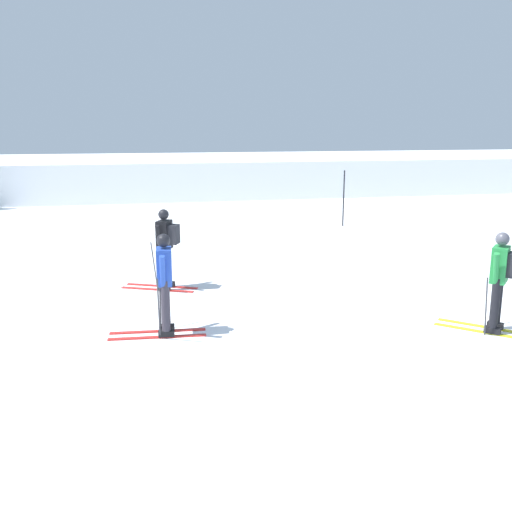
{
  "coord_description": "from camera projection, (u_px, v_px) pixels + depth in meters",
  "views": [
    {
      "loc": [
        -4.47,
        -9.24,
        3.43
      ],
      "look_at": [
        -2.22,
        1.53,
        0.9
      ],
      "focal_mm": 40.4,
      "sensor_mm": 36.0,
      "label": 1
    }
  ],
  "objects": [
    {
      "name": "trail_marker_pole",
      "position": [
        344.0,
        198.0,
        19.61
      ],
      "size": [
        0.04,
        0.04,
        1.9
      ],
      "primitive_type": "cylinder",
      "color": "black",
      "rests_on": "ground"
    },
    {
      "name": "ground_plane",
      "position": [
        392.0,
        317.0,
        10.48
      ],
      "size": [
        120.0,
        120.0,
        0.0
      ],
      "primitive_type": "plane",
      "color": "white"
    },
    {
      "name": "skier_black",
      "position": [
        166.0,
        245.0,
        12.05
      ],
      "size": [
        1.61,
        0.99,
        1.71
      ],
      "color": "red",
      "rests_on": "ground"
    },
    {
      "name": "skier_blue",
      "position": [
        164.0,
        282.0,
        9.41
      ],
      "size": [
        1.62,
        1.0,
        1.71
      ],
      "color": "red",
      "rests_on": "ground"
    },
    {
      "name": "far_snow_ridge",
      "position": [
        221.0,
        173.0,
        30.48
      ],
      "size": [
        80.0,
        9.57,
        1.74
      ],
      "primitive_type": "cube",
      "color": "white",
      "rests_on": "ground"
    },
    {
      "name": "skier_green",
      "position": [
        500.0,
        277.0,
        9.51
      ],
      "size": [
        1.42,
        1.36,
        1.71
      ],
      "color": "gold",
      "rests_on": "ground"
    }
  ]
}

